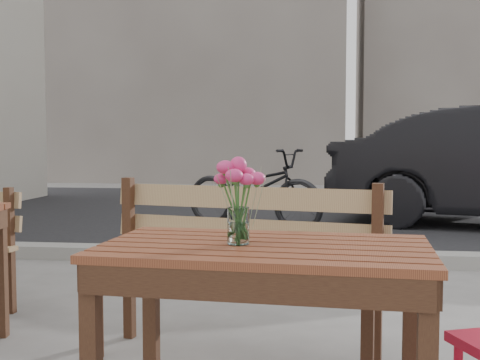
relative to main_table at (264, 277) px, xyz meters
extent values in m
cube|color=black|center=(-0.07, 7.18, -0.60)|extent=(30.00, 8.00, 0.00)
cube|color=gray|center=(-0.07, 3.18, -0.54)|extent=(30.00, 0.25, 0.12)
cube|color=slate|center=(-3.07, 14.18, 3.40)|extent=(8.00, 3.00, 8.00)
cube|color=#5D2A18|center=(0.00, 0.00, 0.10)|extent=(1.22, 0.77, 0.03)
cube|color=#311A10|center=(-0.51, 0.33, -0.26)|extent=(0.06, 0.06, 0.69)
cube|color=#311A10|center=(0.56, 0.25, -0.26)|extent=(0.06, 0.06, 0.69)
cube|color=#9B7850|center=(-0.22, 0.73, -0.14)|extent=(1.52, 0.70, 0.03)
cube|color=#9B7850|center=(-0.17, 0.95, 0.11)|extent=(1.45, 0.34, 0.40)
cube|color=#311A10|center=(-0.91, 0.71, -0.36)|extent=(0.06, 0.06, 0.48)
cube|color=#311A10|center=(0.41, 0.43, -0.36)|extent=(0.06, 0.06, 0.48)
cube|color=#311A10|center=(-0.84, 1.04, -0.16)|extent=(0.06, 0.06, 0.89)
cube|color=#311A10|center=(0.48, 0.76, -0.16)|extent=(0.06, 0.06, 0.89)
cylinder|color=white|center=(-0.09, 0.00, 0.19)|extent=(0.08, 0.08, 0.13)
cylinder|color=#38712C|center=(-0.09, 0.00, 0.25)|extent=(0.05, 0.05, 0.27)
cube|color=#311A10|center=(-1.55, 0.97, -0.24)|extent=(0.07, 0.07, 0.72)
cube|color=#311A10|center=(-1.73, 1.41, -0.20)|extent=(0.05, 0.05, 0.80)
imported|color=black|center=(-0.57, 5.26, -0.10)|extent=(2.01, 1.38, 1.00)
camera|label=1|loc=(0.17, -2.14, 0.49)|focal=45.00mm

